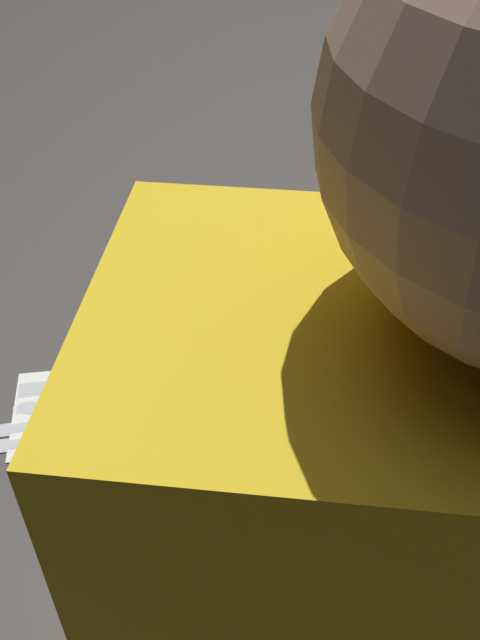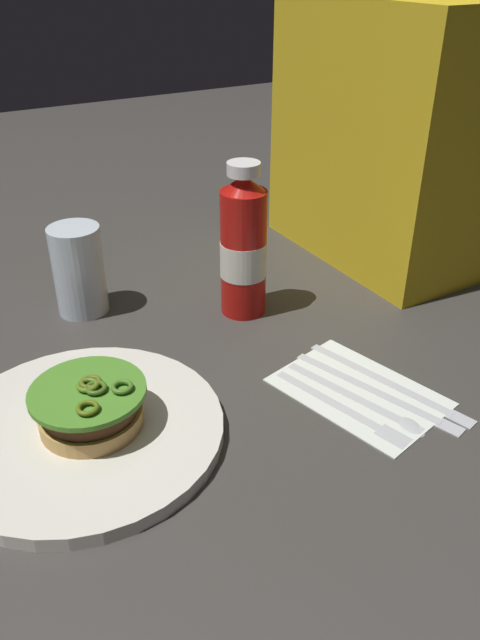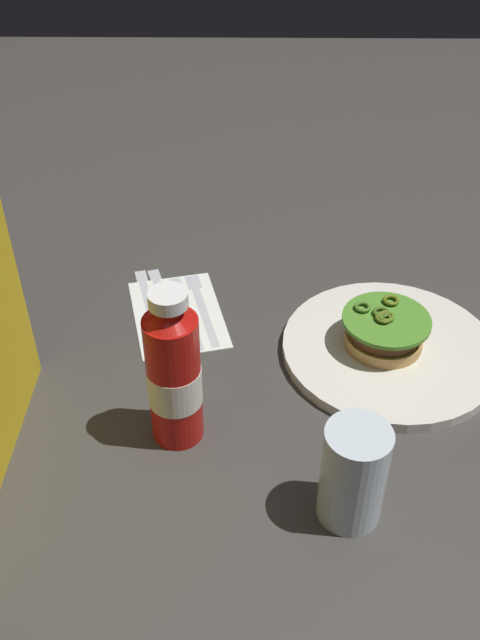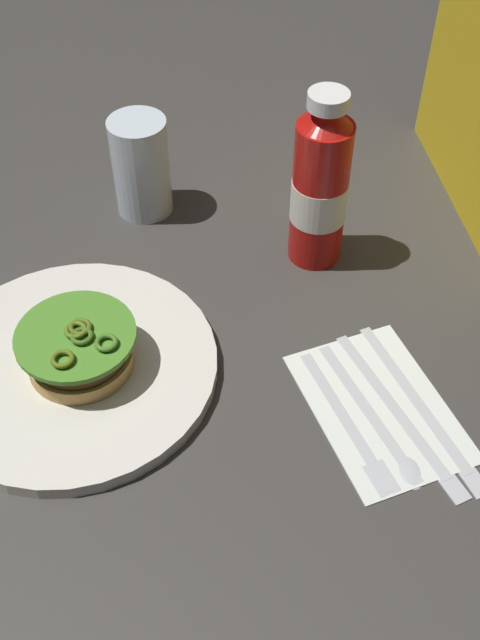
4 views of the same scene
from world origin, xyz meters
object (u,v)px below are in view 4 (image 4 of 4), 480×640
(spoon_utensil, at_px, (383,431))
(steak_knife, at_px, (428,414))
(burger_sandwich, at_px, (79,349))
(water_glass, at_px, (141,167))
(napkin, at_px, (379,407))
(ketchup_bottle, at_px, (320,188))
(dinner_plate, at_px, (74,367))
(butter_knife, at_px, (406,421))
(fork_utensil, at_px, (354,430))

(spoon_utensil, xyz_separation_m, steak_knife, (-0.01, 0.05, 0.00))
(burger_sandwich, bearing_deg, steak_knife, 73.63)
(water_glass, xyz_separation_m, napkin, (0.35, 0.22, -0.06))
(ketchup_bottle, distance_m, napkin, 0.26)
(water_glass, bearing_deg, dinner_plate, -17.95)
(butter_knife, bearing_deg, dinner_plate, -108.52)
(napkin, xyz_separation_m, steak_knife, (0.02, 0.04, 0.00))
(burger_sandwich, distance_m, water_glass, 0.28)
(dinner_plate, distance_m, butter_knife, 0.34)
(spoon_utensil, distance_m, steak_knife, 0.05)
(dinner_plate, bearing_deg, spoon_utensil, 68.71)
(fork_utensil, distance_m, butter_knife, 0.05)
(butter_knife, bearing_deg, napkin, -137.60)
(burger_sandwich, height_order, steak_knife, burger_sandwich)
(napkin, relative_size, spoon_utensil, 1.04)
(ketchup_bottle, height_order, fork_utensil, ketchup_bottle)
(dinner_plate, relative_size, steak_knife, 1.36)
(steak_knife, bearing_deg, dinner_plate, -106.48)
(burger_sandwich, distance_m, spoon_utensil, 0.31)
(dinner_plate, bearing_deg, steak_knife, 73.52)
(ketchup_bottle, relative_size, fork_utensil, 1.21)
(water_glass, distance_m, napkin, 0.42)
(dinner_plate, bearing_deg, butter_knife, 71.48)
(ketchup_bottle, height_order, spoon_utensil, ketchup_bottle)
(water_glass, xyz_separation_m, steak_knife, (0.37, 0.26, -0.06))
(water_glass, distance_m, steak_knife, 0.46)
(steak_knife, bearing_deg, burger_sandwich, -106.37)
(napkin, bearing_deg, butter_knife, 42.40)
(ketchup_bottle, relative_size, napkin, 1.15)
(water_glass, height_order, spoon_utensil, water_glass)
(dinner_plate, distance_m, ketchup_bottle, 0.33)
(burger_sandwich, relative_size, fork_utensil, 0.68)
(napkin, bearing_deg, burger_sandwich, -105.64)
(dinner_plate, xyz_separation_m, butter_knife, (0.11, 0.32, -0.00))
(water_glass, xyz_separation_m, butter_knife, (0.37, 0.24, -0.06))
(water_glass, relative_size, spoon_utensil, 0.70)
(dinner_plate, height_order, ketchup_bottle, ketchup_bottle)
(napkin, relative_size, fork_utensil, 1.05)
(fork_utensil, xyz_separation_m, butter_knife, (-0.00, 0.05, 0.00))
(water_glass, relative_size, napkin, 0.67)
(butter_knife, bearing_deg, spoon_utensil, -72.10)
(dinner_plate, height_order, napkin, dinner_plate)
(burger_sandwich, bearing_deg, spoon_utensil, 68.67)
(butter_knife, height_order, steak_knife, same)
(burger_sandwich, bearing_deg, butter_knife, 71.53)
(butter_knife, distance_m, steak_knife, 0.02)
(napkin, height_order, steak_knife, steak_knife)
(ketchup_bottle, relative_size, water_glass, 1.70)
(spoon_utensil, distance_m, butter_knife, 0.03)
(spoon_utensil, bearing_deg, napkin, 172.60)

